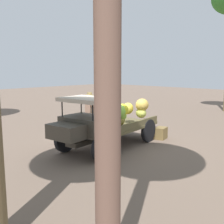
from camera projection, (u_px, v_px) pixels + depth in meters
ground_plane at (111, 145)px, 10.08m from camera, size 60.00×60.00×0.00m
truck at (105, 122)px, 9.38m from camera, size 4.57×2.13×1.88m
farmer at (90, 111)px, 11.39m from camera, size 0.56×0.53×1.81m
wooden_crate at (161, 133)px, 10.89m from camera, size 0.59×0.50×0.46m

